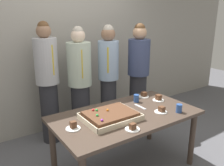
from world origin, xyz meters
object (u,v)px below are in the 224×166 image
at_px(drink_cup_middle, 136,98).
at_px(person_striped_tie_right, 80,82).
at_px(sheet_cake, 110,116).
at_px(plated_slice_far_left, 158,99).
at_px(plated_slice_center_front, 132,128).
at_px(person_green_shirt_behind, 48,82).
at_px(plated_slice_near_right, 73,127).
at_px(drink_cup_nearest, 179,108).
at_px(person_serving_front, 108,78).
at_px(party_table, 126,121).
at_px(cake_server_utensil, 140,107).
at_px(plated_slice_far_right, 144,95).
at_px(plated_slice_near_left, 161,110).
at_px(person_far_right_suit, 138,76).

bearing_deg(drink_cup_middle, person_striped_tie_right, 115.77).
bearing_deg(sheet_cake, plated_slice_far_left, 7.92).
xyz_separation_m(sheet_cake, plated_slice_center_front, (0.05, -0.33, -0.02)).
xyz_separation_m(person_green_shirt_behind, person_striped_tie_right, (0.44, -0.13, -0.05)).
bearing_deg(plated_slice_far_left, plated_slice_near_right, -175.66).
xyz_separation_m(sheet_cake, drink_cup_nearest, (0.77, -0.30, 0.01)).
distance_m(person_serving_front, person_striped_tie_right, 0.45).
relative_size(party_table, cake_server_utensil, 8.42).
relative_size(plated_slice_far_right, person_serving_front, 0.09).
relative_size(plated_slice_center_front, drink_cup_nearest, 1.50).
xyz_separation_m(cake_server_utensil, person_serving_front, (0.11, 0.88, 0.15)).
distance_m(plated_slice_near_left, person_serving_front, 1.14).
bearing_deg(plated_slice_center_front, cake_server_utensil, 42.11).
height_order(person_green_shirt_behind, person_far_right_suit, person_green_shirt_behind).
bearing_deg(person_striped_tie_right, person_green_shirt_behind, -97.73).
relative_size(plated_slice_near_right, person_green_shirt_behind, 0.08).
height_order(party_table, plated_slice_near_left, plated_slice_near_left).
bearing_deg(cake_server_utensil, plated_slice_far_right, 41.87).
height_order(plated_slice_far_right, person_striped_tie_right, person_striped_tie_right).
bearing_deg(plated_slice_far_right, person_striped_tie_right, 129.71).
xyz_separation_m(plated_slice_far_right, plated_slice_center_front, (-0.74, -0.67, -0.00)).
bearing_deg(plated_slice_center_front, person_far_right_suit, 47.72).
xyz_separation_m(drink_cup_nearest, cake_server_utensil, (-0.27, 0.38, -0.05)).
relative_size(sheet_cake, person_far_right_suit, 0.34).
bearing_deg(drink_cup_nearest, person_green_shirt_behind, 124.60).
distance_m(sheet_cake, drink_cup_nearest, 0.83).
relative_size(plated_slice_center_front, person_far_right_suit, 0.09).
bearing_deg(plated_slice_far_right, person_far_right_suit, 57.36).
xyz_separation_m(plated_slice_far_right, drink_cup_middle, (-0.21, -0.09, 0.03)).
bearing_deg(cake_server_utensil, person_serving_front, 83.11).
xyz_separation_m(plated_slice_far_right, person_striped_tie_right, (-0.61, 0.74, 0.11)).
distance_m(plated_slice_near_right, person_striped_tie_right, 1.22).
height_order(cake_server_utensil, person_green_shirt_behind, person_green_shirt_behind).
bearing_deg(plated_slice_center_front, sheet_cake, 98.05).
xyz_separation_m(person_striped_tie_right, person_far_right_suit, (0.93, -0.24, 0.02)).
relative_size(plated_slice_near_right, person_striped_tie_right, 0.09).
distance_m(plated_slice_far_right, person_far_right_suit, 0.60).
xyz_separation_m(person_serving_front, person_striped_tie_right, (-0.43, 0.12, -0.03)).
distance_m(plated_slice_far_left, drink_cup_middle, 0.31).
xyz_separation_m(plated_slice_center_front, person_green_shirt_behind, (-0.31, 1.53, 0.16)).
distance_m(party_table, plated_slice_far_left, 0.64).
distance_m(plated_slice_near_right, drink_cup_middle, 1.03).
distance_m(plated_slice_far_right, person_green_shirt_behind, 1.37).
bearing_deg(party_table, plated_slice_far_right, 29.77).
xyz_separation_m(drink_cup_middle, cake_server_utensil, (-0.07, -0.16, -0.05)).
xyz_separation_m(party_table, drink_cup_nearest, (0.54, -0.32, 0.14)).
bearing_deg(drink_cup_middle, drink_cup_nearest, -70.05).
height_order(plated_slice_near_right, drink_cup_nearest, drink_cup_nearest).
relative_size(drink_cup_middle, person_striped_tie_right, 0.06).
height_order(person_green_shirt_behind, person_striped_tie_right, person_green_shirt_behind).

